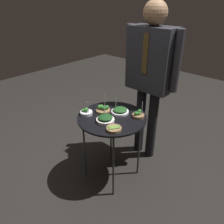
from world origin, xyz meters
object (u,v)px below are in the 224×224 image
object	(u,v)px
serving_cart	(112,121)
bowl_asparagus_front_left	(114,129)
bowl_broccoli_far_rim	(86,112)
bowl_spinach_mid_left	(120,111)
bowl_broccoli_near_rim	(138,115)
bowl_broccoli_front_right	(103,109)
bowl_spinach_back_left	(105,119)
waiter_figure	(151,67)

from	to	relation	value
serving_cart	bowl_asparagus_front_left	bearing A→B (deg)	-43.58
bowl_broccoli_far_rim	bowl_spinach_mid_left	bearing A→B (deg)	47.21
bowl_broccoli_near_rim	bowl_spinach_mid_left	bearing A→B (deg)	-162.11
bowl_broccoli_far_rim	serving_cart	bearing A→B (deg)	31.80
serving_cart	bowl_spinach_mid_left	bearing A→B (deg)	85.83
bowl_broccoli_front_right	bowl_spinach_back_left	distance (m)	0.20
bowl_spinach_back_left	bowl_broccoli_near_rim	bearing A→B (deg)	58.23
bowl_broccoli_far_rim	bowl_spinach_back_left	world-z (taller)	bowl_broccoli_far_rim
bowl_broccoli_far_rim	bowl_spinach_mid_left	size ratio (longest dim) A/B	0.84
bowl_broccoli_far_rim	bowl_spinach_back_left	xyz separation A→B (m)	(0.24, 0.03, 0.00)
serving_cart	bowl_asparagus_front_left	xyz separation A→B (m)	(0.17, -0.17, 0.07)
bowl_spinach_mid_left	waiter_figure	bearing A→B (deg)	86.98
bowl_spinach_mid_left	waiter_figure	size ratio (longest dim) A/B	0.10
bowl_broccoli_far_rim	waiter_figure	bearing A→B (deg)	70.31
waiter_figure	bowl_asparagus_front_left	bearing A→B (deg)	-79.10
bowl_broccoli_near_rim	waiter_figure	size ratio (longest dim) A/B	0.09
bowl_broccoli_front_right	bowl_spinach_mid_left	world-z (taller)	bowl_broccoli_front_right
bowl_broccoli_front_right	bowl_asparagus_front_left	distance (m)	0.36
bowl_broccoli_front_right	bowl_spinach_mid_left	distance (m)	0.17
bowl_spinach_mid_left	bowl_spinach_back_left	bearing A→B (deg)	-87.63
serving_cart	bowl_spinach_back_left	bearing A→B (deg)	-81.17
bowl_broccoli_far_rim	bowl_broccoli_near_rim	xyz separation A→B (m)	(0.41, 0.31, -0.00)
bowl_asparagus_front_left	bowl_spinach_back_left	bearing A→B (deg)	160.64
bowl_asparagus_front_left	bowl_broccoli_near_rim	size ratio (longest dim) A/B	0.86
waiter_figure	bowl_broccoli_far_rim	bearing A→B (deg)	-109.69
bowl_spinach_back_left	bowl_asparagus_front_left	distance (m)	0.17
bowl_spinach_back_left	waiter_figure	world-z (taller)	waiter_figure
bowl_broccoli_front_right	bowl_broccoli_far_rim	bearing A→B (deg)	-117.91
bowl_spinach_mid_left	bowl_asparagus_front_left	xyz separation A→B (m)	(0.17, -0.28, -0.01)
bowl_spinach_back_left	bowl_asparagus_front_left	bearing A→B (deg)	-19.36
serving_cart	bowl_asparagus_front_left	size ratio (longest dim) A/B	5.50
serving_cart	bowl_spinach_mid_left	world-z (taller)	bowl_spinach_mid_left
bowl_asparagus_front_left	waiter_figure	distance (m)	0.83
bowl_spinach_mid_left	waiter_figure	world-z (taller)	waiter_figure
bowl_spinach_back_left	bowl_asparagus_front_left	size ratio (longest dim) A/B	1.26
bowl_spinach_back_left	bowl_broccoli_near_rim	world-z (taller)	bowl_broccoli_near_rim
bowl_asparagus_front_left	waiter_figure	size ratio (longest dim) A/B	0.08
bowl_asparagus_front_left	serving_cart	bearing A→B (deg)	136.42
bowl_spinach_mid_left	bowl_asparagus_front_left	distance (m)	0.32
bowl_broccoli_far_rim	waiter_figure	distance (m)	0.82
bowl_broccoli_front_right	bowl_broccoli_near_rim	bearing A→B (deg)	24.74
serving_cart	bowl_broccoli_far_rim	bearing A→B (deg)	-148.20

